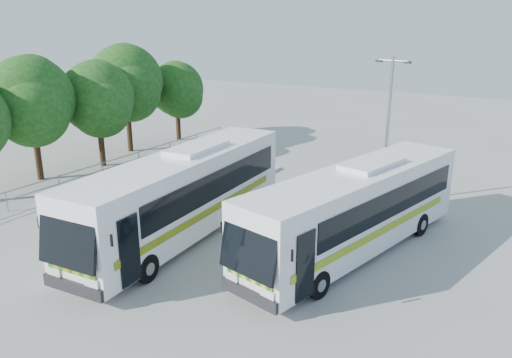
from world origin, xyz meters
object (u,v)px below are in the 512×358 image
Objects in this scene: coach_main at (184,192)px; tree_far_b at (31,100)px; coach_adjacent at (356,208)px; tree_far_d at (127,82)px; tree_far_e at (177,89)px; lamppost at (388,126)px; tree_far_c at (98,98)px.

tree_far_b is at bearing 167.27° from coach_main.
coach_adjacent is at bearing 13.86° from coach_main.
coach_main is at bearing -149.65° from coach_adjacent.
tree_far_b reaches higher than coach_adjacent.
tree_far_d is at bearing 92.23° from tree_far_b.
tree_far_e reaches higher than coach_adjacent.
coach_main is (12.02, -2.15, -2.68)m from tree_far_b.
tree_far_d is 0.59× the size of coach_main.
tree_far_d reaches higher than lamppost.
tree_far_b is 0.56× the size of coach_main.
tree_far_b is 12.50m from coach_main.
lamppost is (17.18, 1.87, -0.34)m from tree_far_c.
tree_far_e is at bearing 88.17° from tree_far_b.
coach_adjacent is 6.35m from lamppost.
coach_main is (12.31, -9.75, -2.93)m from tree_far_d.
tree_far_e is 0.47× the size of coach_main.
tree_far_b is at bearing -166.64° from coach_adjacent.
tree_far_d is 18.48m from lamppost.
tree_far_b is 4.01m from tree_far_c.
tree_far_d is at bearing -172.40° from lamppost.
tree_far_d is (-0.30, 7.60, 0.25)m from tree_far_b.
tree_far_c is 0.52× the size of coach_main.
tree_far_c is 1.10× the size of tree_far_e.
tree_far_d reaches higher than coach_adjacent.
tree_far_b is at bearing -91.83° from tree_far_e.
tree_far_c is 0.54× the size of coach_adjacent.
tree_far_e is 0.49× the size of coach_adjacent.
tree_far_c is 3.93m from tree_far_d.
coach_adjacent is 1.69× the size of lamppost.
tree_far_e is (0.68, 4.50, -0.93)m from tree_far_d.
lamppost is at bearing -19.69° from tree_far_e.
tree_far_c is (0.89, 3.90, -0.31)m from tree_far_b.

